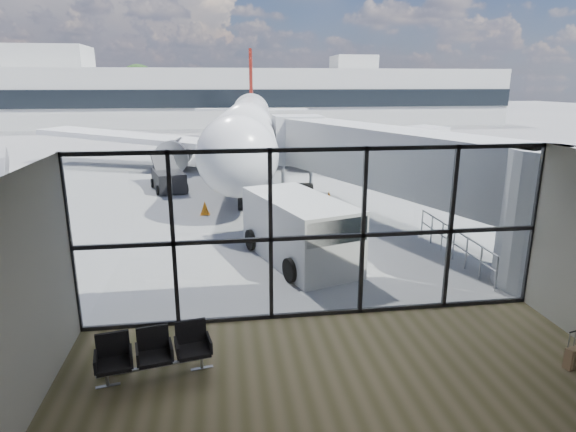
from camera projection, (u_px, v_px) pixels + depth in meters
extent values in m
plane|color=slate|center=(242.00, 142.00, 51.04)|extent=(220.00, 220.00, 0.00)
cube|color=brown|center=(358.00, 413.00, 9.05)|extent=(12.00, 8.00, 0.01)
cube|color=silver|center=(368.00, 178.00, 7.85)|extent=(12.00, 8.00, 0.02)
cube|color=white|center=(317.00, 235.00, 12.27)|extent=(12.00, 0.04, 4.50)
cube|color=black|center=(316.00, 313.00, 12.85)|extent=(12.00, 0.12, 0.10)
cube|color=black|center=(317.00, 237.00, 12.28)|extent=(12.00, 0.12, 0.10)
cube|color=black|center=(319.00, 149.00, 11.69)|extent=(12.00, 0.12, 0.10)
cube|color=black|center=(70.00, 246.00, 11.45)|extent=(0.10, 0.12, 4.50)
cube|color=black|center=(173.00, 242.00, 11.78)|extent=(0.10, 0.12, 4.50)
cube|color=black|center=(271.00, 237.00, 12.11)|extent=(0.10, 0.12, 4.50)
cube|color=black|center=(363.00, 233.00, 12.43)|extent=(0.10, 0.12, 4.50)
cube|color=black|center=(450.00, 229.00, 12.76)|extent=(0.10, 0.12, 4.50)
cube|color=black|center=(533.00, 226.00, 13.09)|extent=(0.10, 0.12, 4.50)
cylinder|color=gray|center=(549.00, 219.00, 14.24)|extent=(2.80, 2.80, 4.20)
cube|color=gray|center=(385.00, 157.00, 20.32)|extent=(7.45, 14.81, 2.40)
cube|color=gray|center=(297.00, 139.00, 26.64)|extent=(2.60, 2.20, 2.60)
cylinder|color=gray|center=(283.00, 177.00, 27.09)|extent=(0.20, 0.20, 1.80)
cylinder|color=gray|center=(311.00, 176.00, 27.31)|extent=(0.20, 0.20, 1.80)
cylinder|color=black|center=(297.00, 188.00, 27.37)|extent=(1.80, 0.56, 0.56)
cylinder|color=gray|center=(496.00, 274.00, 14.25)|extent=(0.06, 0.06, 1.10)
cylinder|color=gray|center=(480.00, 263.00, 15.11)|extent=(0.06, 0.06, 1.10)
cylinder|color=gray|center=(466.00, 253.00, 15.97)|extent=(0.06, 0.06, 1.10)
cylinder|color=gray|center=(453.00, 244.00, 16.82)|extent=(0.06, 0.06, 1.10)
cylinder|color=gray|center=(442.00, 237.00, 17.68)|extent=(0.06, 0.06, 1.10)
cylinder|color=gray|center=(432.00, 230.00, 18.54)|extent=(0.06, 0.06, 1.10)
cylinder|color=gray|center=(422.00, 223.00, 19.40)|extent=(0.06, 0.06, 1.10)
cylinder|color=gray|center=(455.00, 230.00, 16.68)|extent=(0.06, 5.40, 0.06)
cylinder|color=gray|center=(454.00, 243.00, 16.81)|extent=(0.06, 5.40, 0.06)
cube|color=#A1A29D|center=(234.00, 97.00, 70.97)|extent=(80.00, 12.00, 8.00)
cube|color=black|center=(235.00, 99.00, 65.14)|extent=(80.00, 0.20, 2.40)
cube|color=#A1A29D|center=(50.00, 57.00, 66.10)|extent=(10.00, 8.00, 3.00)
cube|color=#A1A29D|center=(353.00, 63.00, 72.09)|extent=(6.00, 6.00, 2.00)
cylinder|color=#382619|center=(24.00, 111.00, 76.62)|extent=(0.50, 0.50, 3.42)
sphere|color=black|center=(20.00, 84.00, 75.51)|extent=(6.27, 6.27, 6.27)
cylinder|color=#382619|center=(64.00, 113.00, 77.54)|extent=(0.50, 0.50, 2.70)
sphere|color=black|center=(62.00, 92.00, 76.66)|extent=(4.95, 4.95, 4.95)
cylinder|color=#382619|center=(103.00, 112.00, 78.30)|extent=(0.50, 0.50, 3.06)
sphere|color=black|center=(100.00, 88.00, 77.31)|extent=(5.61, 5.61, 5.61)
cylinder|color=#382619|center=(141.00, 110.00, 79.07)|extent=(0.50, 0.50, 3.42)
sphere|color=black|center=(139.00, 84.00, 77.96)|extent=(6.27, 6.27, 6.27)
cube|color=gray|center=(156.00, 366.00, 10.09)|extent=(2.33, 0.54, 0.04)
cube|color=black|center=(114.00, 365.00, 9.78)|extent=(0.77, 0.74, 0.09)
cube|color=black|center=(113.00, 345.00, 9.97)|extent=(0.67, 0.20, 0.59)
cube|color=black|center=(155.00, 357.00, 10.03)|extent=(0.77, 0.74, 0.09)
cube|color=black|center=(153.00, 339.00, 10.23)|extent=(0.67, 0.20, 0.59)
cube|color=black|center=(194.00, 351.00, 10.29)|extent=(0.77, 0.74, 0.09)
cube|color=black|center=(191.00, 332.00, 10.48)|extent=(0.67, 0.20, 0.59)
cylinder|color=gray|center=(107.00, 381.00, 9.82)|extent=(0.06, 0.06, 0.27)
cylinder|color=gray|center=(202.00, 363.00, 10.43)|extent=(0.06, 0.06, 0.27)
cube|color=black|center=(113.00, 358.00, 10.42)|extent=(0.40, 0.29, 0.50)
cube|color=black|center=(111.00, 361.00, 10.29)|extent=(0.30, 0.12, 0.34)
cylinder|color=black|center=(114.00, 344.00, 10.47)|extent=(0.35, 0.15, 0.09)
cube|color=#85674A|center=(573.00, 358.00, 10.39)|extent=(0.35, 0.26, 0.47)
cylinder|color=gray|center=(569.00, 341.00, 10.33)|extent=(0.02, 0.02, 0.39)
cylinder|color=gray|center=(575.00, 339.00, 10.39)|extent=(0.02, 0.02, 0.39)
cube|color=black|center=(573.00, 332.00, 10.31)|extent=(0.21, 0.07, 0.02)
cylinder|color=black|center=(564.00, 366.00, 10.50)|extent=(0.04, 0.06, 0.05)
cylinder|color=black|center=(570.00, 365.00, 10.56)|extent=(0.04, 0.06, 0.05)
cylinder|color=silver|center=(247.00, 127.00, 35.00)|extent=(6.20, 29.57, 3.62)
sphere|color=silver|center=(237.00, 156.00, 20.87)|extent=(3.62, 3.62, 3.62)
cone|color=silver|center=(252.00, 110.00, 51.41)|extent=(4.13, 6.17, 3.62)
cube|color=black|center=(238.00, 143.00, 21.30)|extent=(2.25, 1.36, 0.49)
cube|color=silver|center=(136.00, 138.00, 35.74)|extent=(14.81, 8.82, 1.16)
cylinder|color=black|center=(176.00, 154.00, 34.28)|extent=(2.34, 3.50, 2.06)
cube|color=silver|center=(222.00, 110.00, 50.75)|extent=(5.66, 3.26, 0.18)
cube|color=silver|center=(357.00, 136.00, 36.59)|extent=(15.05, 6.53, 1.16)
cylinder|color=black|center=(318.00, 153.00, 34.80)|extent=(2.34, 3.50, 2.06)
cube|color=silver|center=(281.00, 109.00, 51.07)|extent=(5.56, 2.40, 0.18)
cube|color=maroon|center=(251.00, 79.00, 50.55)|extent=(0.62, 3.73, 5.87)
cylinder|color=gray|center=(241.00, 197.00, 23.35)|extent=(0.20, 0.20, 1.37)
cylinder|color=black|center=(241.00, 203.00, 23.44)|extent=(0.30, 0.70, 0.69)
cylinder|color=black|center=(211.00, 160.00, 35.99)|extent=(0.52, 0.97, 0.94)
cylinder|color=black|center=(284.00, 160.00, 36.27)|extent=(0.52, 0.97, 0.94)
cube|color=beige|center=(299.00, 229.00, 16.68)|extent=(3.65, 5.53, 2.22)
cube|color=black|center=(327.00, 226.00, 14.88)|extent=(2.41, 1.90, 0.78)
cylinder|color=black|center=(291.00, 270.00, 14.97)|extent=(0.50, 0.82, 0.78)
cylinder|color=black|center=(351.00, 259.00, 15.89)|extent=(0.50, 0.82, 0.78)
cylinder|color=black|center=(252.00, 240.00, 17.86)|extent=(0.50, 0.82, 0.78)
cylinder|color=black|center=(305.00, 232.00, 18.78)|extent=(0.50, 0.82, 0.78)
cube|color=black|center=(169.00, 180.00, 27.82)|extent=(2.30, 3.54, 1.09)
cube|color=black|center=(164.00, 163.00, 28.76)|extent=(1.95, 2.95, 1.12)
cylinder|color=black|center=(158.00, 190.00, 26.66)|extent=(0.35, 0.58, 0.54)
cylinder|color=black|center=(186.00, 188.00, 27.22)|extent=(0.35, 0.58, 0.54)
cylinder|color=black|center=(153.00, 183.00, 28.59)|extent=(0.35, 0.58, 0.54)
cylinder|color=black|center=(179.00, 181.00, 29.16)|extent=(0.35, 0.58, 0.54)
cylinder|color=black|center=(9.00, 209.00, 22.91)|extent=(0.30, 0.47, 0.43)
cylinder|color=black|center=(14.00, 200.00, 24.66)|extent=(0.30, 0.47, 0.43)
cube|color=#D26B0B|center=(205.00, 214.00, 22.79)|extent=(0.45, 0.45, 0.03)
cone|color=#D26B0B|center=(205.00, 208.00, 22.70)|extent=(0.43, 0.43, 0.65)
cube|color=orange|center=(329.00, 202.00, 25.02)|extent=(0.44, 0.44, 0.03)
cone|color=orange|center=(329.00, 197.00, 24.94)|extent=(0.42, 0.42, 0.63)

